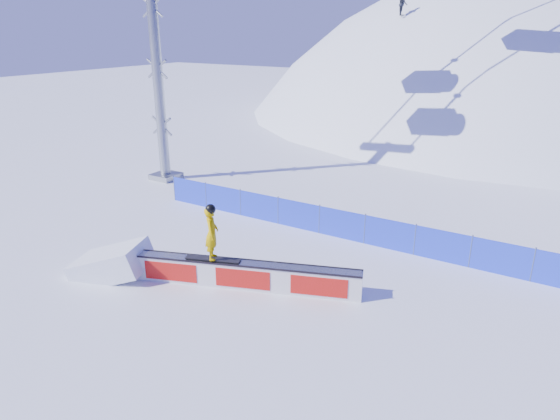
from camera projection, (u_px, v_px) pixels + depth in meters
The scene contains 6 objects.
ground at pixel (338, 300), 15.68m from camera, with size 160.00×160.00×0.00m, color white.
snow_hill at pixel (494, 276), 55.48m from camera, with size 64.00×64.00×64.00m.
safety_fence at pixel (389, 235), 19.07m from camera, with size 22.05×0.05×1.30m.
rail_box at pixel (245, 275), 16.30m from camera, with size 7.35×3.10×0.92m.
snow_ramp at pixel (113, 273), 17.36m from camera, with size 2.48×1.65×0.93m, color white, non-canonical shape.
snowboarder at pixel (212, 233), 16.01m from camera, with size 1.83×0.93×1.91m.
Camera 1 is at (5.64, -12.65, 8.09)m, focal length 32.00 mm.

